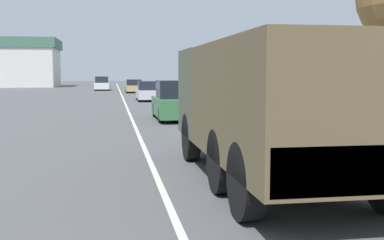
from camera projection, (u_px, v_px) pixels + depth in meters
name	position (u px, v px, depth m)	size (l,w,h in m)	color
ground_plane	(124.00, 100.00, 36.91)	(180.00, 180.00, 0.00)	#4C4C4F
lane_centre_stripe	(124.00, 100.00, 36.91)	(0.12, 120.00, 0.00)	silver
sidewalk_right	(182.00, 99.00, 37.64)	(1.80, 120.00, 0.12)	#9E9B93
grass_strip_right	(236.00, 99.00, 38.36)	(7.00, 120.00, 0.02)	olive
military_truck	(270.00, 102.00, 9.05)	(2.49, 7.16, 2.62)	#474C38
car_nearest_ahead	(177.00, 102.00, 21.48)	(1.92, 4.41, 1.75)	#336B3D
car_second_ahead	(149.00, 92.00, 36.03)	(1.74, 4.17, 1.46)	#B7BABF
car_third_ahead	(134.00, 87.00, 51.18)	(1.74, 4.25, 1.39)	tan
car_fourth_ahead	(102.00, 84.00, 58.00)	(1.73, 4.60, 1.65)	silver
pickup_truck	(381.00, 108.00, 15.68)	(2.01, 5.45, 1.95)	black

